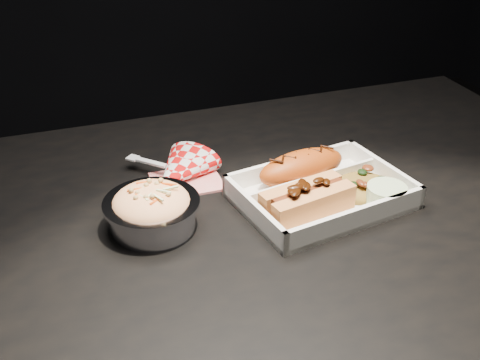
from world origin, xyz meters
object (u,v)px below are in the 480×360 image
hotdog (307,199)px  foil_coleslaw_cup (152,208)px  napkin_fork (179,172)px  food_tray (321,196)px  dining_table (267,260)px  fried_pastry (302,167)px

hotdog → foil_coleslaw_cup: size_ratio=1.05×
hotdog → napkin_fork: 0.23m
food_tray → foil_coleslaw_cup: (-0.26, 0.02, 0.02)m
dining_table → hotdog: bearing=-35.1°
dining_table → food_tray: bearing=0.3°
food_tray → napkin_fork: size_ratio=1.82×
dining_table → fried_pastry: 0.16m
dining_table → hotdog: (0.05, -0.03, 0.12)m
food_tray → foil_coleslaw_cup: foil_coleslaw_cup is taller
fried_pastry → hotdog: size_ratio=1.06×
food_tray → napkin_fork: bearing=135.3°
food_tray → foil_coleslaw_cup: bearing=166.9°
food_tray → hotdog: (-0.04, -0.03, 0.02)m
foil_coleslaw_cup → fried_pastry: bearing=8.6°
dining_table → napkin_fork: napkin_fork is taller
fried_pastry → foil_coleslaw_cup: (-0.25, -0.04, -0.00)m
fried_pastry → napkin_fork: 0.20m
dining_table → foil_coleslaw_cup: bearing=174.3°
napkin_fork → fried_pastry: bearing=21.8°
food_tray → napkin_fork: (-0.19, 0.13, 0.01)m
hotdog → napkin_fork: napkin_fork is taller
fried_pastry → hotdog: (-0.03, -0.09, -0.00)m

